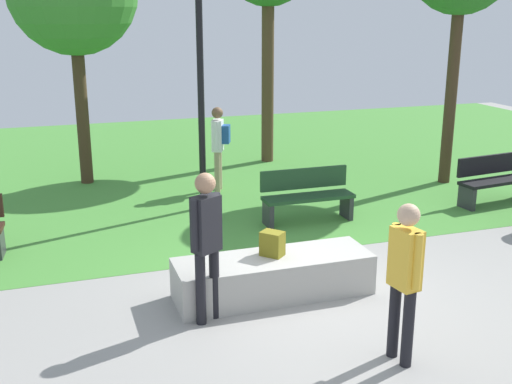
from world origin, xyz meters
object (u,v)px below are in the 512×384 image
at_px(park_bench_near_path, 495,179).
at_px(pedestrian_with_backpack, 219,141).
at_px(park_bench_near_lamppost, 307,194).
at_px(skater_watching, 206,235).
at_px(lamp_post, 200,61).
at_px(concrete_ledge, 273,276).
at_px(backpack_on_ledge, 272,244).
at_px(skater_performing_trick, 405,271).

height_order(park_bench_near_path, pedestrian_with_backpack, pedestrian_with_backpack).
relative_size(park_bench_near_path, park_bench_near_lamppost, 1.03).
relative_size(skater_watching, lamp_post, 0.40).
height_order(concrete_ledge, backpack_on_ledge, backpack_on_ledge).
height_order(concrete_ledge, pedestrian_with_backpack, pedestrian_with_backpack).
distance_m(skater_performing_trick, lamp_post, 6.11).
relative_size(backpack_on_ledge, pedestrian_with_backpack, 0.19).
xyz_separation_m(park_bench_near_lamppost, pedestrian_with_backpack, (-0.94, 2.33, 0.55)).
relative_size(skater_performing_trick, park_bench_near_lamppost, 1.08).
relative_size(skater_watching, park_bench_near_path, 1.10).
distance_m(concrete_ledge, lamp_post, 4.62).
bearing_deg(concrete_ledge, skater_watching, -157.37).
xyz_separation_m(park_bench_near_path, park_bench_near_lamppost, (-3.81, 0.15, 0.00)).
height_order(backpack_on_ledge, pedestrian_with_backpack, pedestrian_with_backpack).
distance_m(skater_watching, lamp_post, 4.73).
bearing_deg(pedestrian_with_backpack, lamp_post, -119.86).
distance_m(backpack_on_ledge, park_bench_near_lamppost, 3.02).
bearing_deg(pedestrian_with_backpack, backpack_on_ledge, -97.35).
bearing_deg(park_bench_near_lamppost, skater_performing_trick, -100.73).
relative_size(concrete_ledge, skater_watching, 1.40).
bearing_deg(skater_watching, pedestrian_with_backpack, 73.34).
relative_size(concrete_ledge, pedestrian_with_backpack, 1.48).
bearing_deg(park_bench_near_path, park_bench_near_lamppost, 177.81).
bearing_deg(park_bench_near_path, lamp_post, 164.91).
relative_size(concrete_ledge, lamp_post, 0.57).
relative_size(skater_watching, park_bench_near_lamppost, 1.13).
relative_size(park_bench_near_lamppost, pedestrian_with_backpack, 0.93).
relative_size(concrete_ledge, skater_performing_trick, 1.47).
xyz_separation_m(skater_performing_trick, pedestrian_with_backpack, (-0.07, 6.87, 0.02)).
xyz_separation_m(skater_watching, pedestrian_with_backpack, (1.61, 5.36, -0.04)).
relative_size(park_bench_near_path, lamp_post, 0.37).
xyz_separation_m(concrete_ledge, park_bench_near_path, (5.38, 2.48, 0.22)).
bearing_deg(concrete_ledge, park_bench_near_lamppost, 59.13).
bearing_deg(skater_watching, park_bench_near_lamppost, 50.06).
bearing_deg(park_bench_near_lamppost, skater_watching, -129.94).
xyz_separation_m(concrete_ledge, skater_watching, (-0.97, -0.40, 0.81)).
bearing_deg(skater_performing_trick, lamp_post, 96.55).
relative_size(concrete_ledge, park_bench_near_lamppost, 1.58).
distance_m(concrete_ledge, park_bench_near_lamppost, 3.07).
height_order(park_bench_near_lamppost, lamp_post, lamp_post).
height_order(skater_performing_trick, skater_watching, skater_watching).
distance_m(park_bench_near_lamppost, lamp_post, 2.99).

